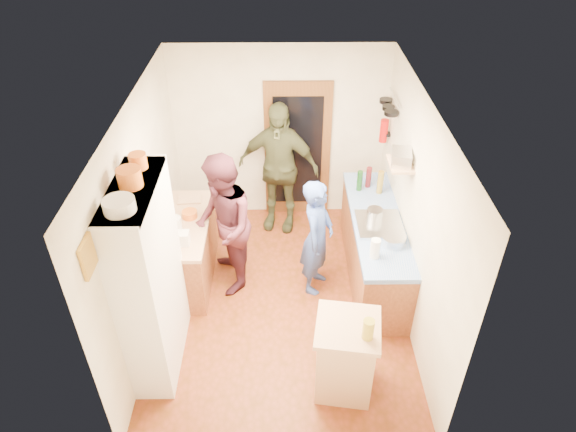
{
  "coord_description": "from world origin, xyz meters",
  "views": [
    {
      "loc": [
        0.03,
        -4.6,
        4.62
      ],
      "look_at": [
        0.09,
        0.15,
        1.2
      ],
      "focal_mm": 32.0,
      "sensor_mm": 36.0,
      "label": 1
    }
  ],
  "objects_px": {
    "person_hob": "(319,239)",
    "person_left": "(225,223)",
    "hutch_body": "(150,280)",
    "person_back": "(279,168)",
    "right_counter_base": "(374,249)",
    "island_base": "(345,358)"
  },
  "relations": [
    {
      "from": "island_base",
      "to": "person_hob",
      "type": "distance_m",
      "value": 1.55
    },
    {
      "from": "person_left",
      "to": "hutch_body",
      "type": "bearing_deg",
      "value": -40.04
    },
    {
      "from": "person_left",
      "to": "person_back",
      "type": "height_order",
      "value": "person_back"
    },
    {
      "from": "island_base",
      "to": "person_left",
      "type": "height_order",
      "value": "person_left"
    },
    {
      "from": "island_base",
      "to": "person_back",
      "type": "height_order",
      "value": "person_back"
    },
    {
      "from": "hutch_body",
      "to": "person_back",
      "type": "bearing_deg",
      "value": 62.03
    },
    {
      "from": "right_counter_base",
      "to": "person_hob",
      "type": "xyz_separation_m",
      "value": [
        -0.74,
        -0.25,
        0.36
      ]
    },
    {
      "from": "hutch_body",
      "to": "person_left",
      "type": "bearing_deg",
      "value": 61.91
    },
    {
      "from": "right_counter_base",
      "to": "person_back",
      "type": "relative_size",
      "value": 1.13
    },
    {
      "from": "island_base",
      "to": "hutch_body",
      "type": "bearing_deg",
      "value": 167.12
    },
    {
      "from": "right_counter_base",
      "to": "island_base",
      "type": "relative_size",
      "value": 2.56
    },
    {
      "from": "right_counter_base",
      "to": "person_back",
      "type": "xyz_separation_m",
      "value": [
        -1.22,
        1.12,
        0.56
      ]
    },
    {
      "from": "person_hob",
      "to": "person_left",
      "type": "height_order",
      "value": "person_left"
    },
    {
      "from": "right_counter_base",
      "to": "person_back",
      "type": "distance_m",
      "value": 1.74
    },
    {
      "from": "right_counter_base",
      "to": "person_left",
      "type": "bearing_deg",
      "value": -176.63
    },
    {
      "from": "person_back",
      "to": "person_hob",
      "type": "bearing_deg",
      "value": -57.8
    },
    {
      "from": "hutch_body",
      "to": "person_back",
      "type": "distance_m",
      "value": 2.74
    },
    {
      "from": "right_counter_base",
      "to": "person_hob",
      "type": "distance_m",
      "value": 0.86
    },
    {
      "from": "person_left",
      "to": "person_back",
      "type": "bearing_deg",
      "value": 140.2
    },
    {
      "from": "island_base",
      "to": "right_counter_base",
      "type": "bearing_deg",
      "value": 72.56
    },
    {
      "from": "hutch_body",
      "to": "person_left",
      "type": "relative_size",
      "value": 1.19
    },
    {
      "from": "island_base",
      "to": "person_back",
      "type": "distance_m",
      "value": 2.99
    }
  ]
}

